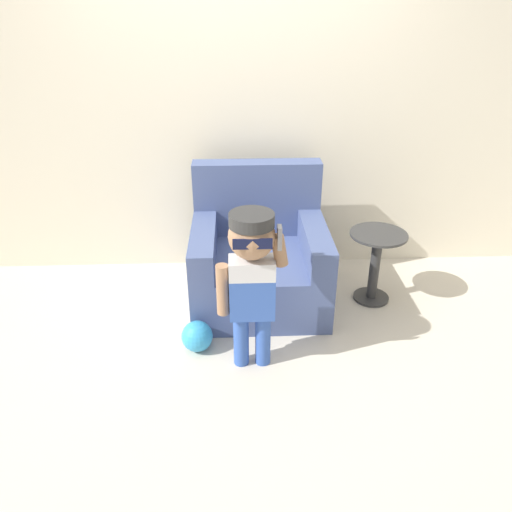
% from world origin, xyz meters
% --- Properties ---
extents(ground_plane, '(10.00, 10.00, 0.00)m').
position_xyz_m(ground_plane, '(0.00, 0.00, 0.00)').
color(ground_plane, beige).
extents(wall_back, '(10.00, 0.05, 2.60)m').
position_xyz_m(wall_back, '(0.00, 0.71, 1.30)').
color(wall_back, beige).
rests_on(wall_back, ground_plane).
extents(armchair, '(0.95, 0.91, 0.95)m').
position_xyz_m(armchair, '(0.14, 0.13, 0.32)').
color(armchair, '#475684').
rests_on(armchair, ground_plane).
extents(person_child, '(0.41, 0.31, 1.00)m').
position_xyz_m(person_child, '(0.06, -0.64, 0.67)').
color(person_child, '#3356AD').
rests_on(person_child, ground_plane).
extents(side_table, '(0.41, 0.41, 0.54)m').
position_xyz_m(side_table, '(0.99, 0.06, 0.33)').
color(side_table, '#333333').
rests_on(side_table, ground_plane).
extents(toy_ball, '(0.20, 0.20, 0.20)m').
position_xyz_m(toy_ball, '(-0.28, -0.49, 0.10)').
color(toy_ball, '#3399D1').
rests_on(toy_ball, ground_plane).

